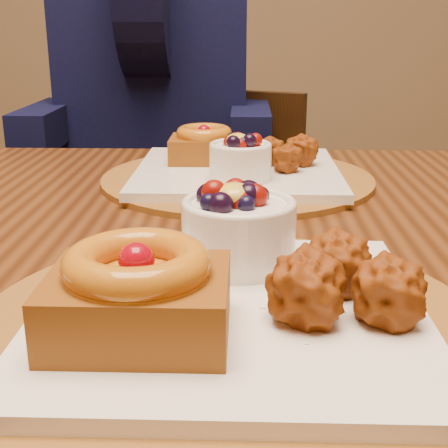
{
  "coord_description": "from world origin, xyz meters",
  "views": [
    {
      "loc": [
        0.13,
        -0.6,
        0.97
      ],
      "look_at": [
        0.11,
        -0.14,
        0.82
      ],
      "focal_mm": 50.0,
      "sensor_mm": 36.0,
      "label": 1
    }
  ],
  "objects_px": {
    "place_setting_far": "(236,167)",
    "chair_far": "(204,252)",
    "dining_table": "(234,298)",
    "diner": "(154,61)",
    "place_setting_near": "(226,291)"
  },
  "relations": [
    {
      "from": "place_setting_near",
      "to": "place_setting_far",
      "type": "distance_m",
      "value": 0.43
    },
    {
      "from": "chair_far",
      "to": "diner",
      "type": "xyz_separation_m",
      "value": [
        -0.11,
        0.05,
        0.43
      ]
    },
    {
      "from": "chair_far",
      "to": "diner",
      "type": "height_order",
      "value": "diner"
    },
    {
      "from": "place_setting_near",
      "to": "place_setting_far",
      "type": "relative_size",
      "value": 1.0
    },
    {
      "from": "place_setting_far",
      "to": "chair_far",
      "type": "xyz_separation_m",
      "value": [
        -0.08,
        0.52,
        -0.32
      ]
    },
    {
      "from": "dining_table",
      "to": "chair_far",
      "type": "xyz_separation_m",
      "value": [
        -0.08,
        0.73,
        -0.22
      ]
    },
    {
      "from": "dining_table",
      "to": "chair_far",
      "type": "height_order",
      "value": "chair_far"
    },
    {
      "from": "place_setting_far",
      "to": "chair_far",
      "type": "distance_m",
      "value": 0.61
    },
    {
      "from": "place_setting_near",
      "to": "chair_far",
      "type": "relative_size",
      "value": 0.46
    },
    {
      "from": "place_setting_far",
      "to": "diner",
      "type": "xyz_separation_m",
      "value": [
        -0.19,
        0.57,
        0.11
      ]
    },
    {
      "from": "dining_table",
      "to": "place_setting_far",
      "type": "xyz_separation_m",
      "value": [
        -0.0,
        0.22,
        0.1
      ]
    },
    {
      "from": "dining_table",
      "to": "diner",
      "type": "height_order",
      "value": "diner"
    },
    {
      "from": "diner",
      "to": "dining_table",
      "type": "bearing_deg",
      "value": -94.76
    },
    {
      "from": "place_setting_far",
      "to": "chair_far",
      "type": "relative_size",
      "value": 0.46
    },
    {
      "from": "chair_far",
      "to": "diner",
      "type": "relative_size",
      "value": 0.99
    }
  ]
}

